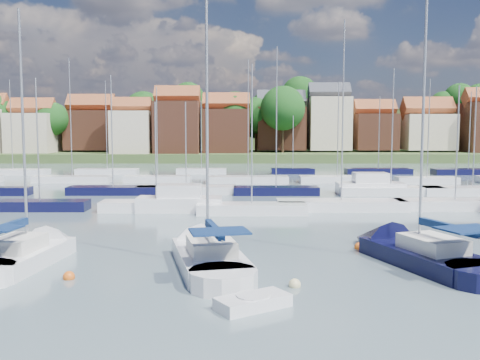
{
  "coord_description": "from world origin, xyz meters",
  "views": [
    {
      "loc": [
        -0.43,
        -23.9,
        6.78
      ],
      "look_at": [
        -0.32,
        14.0,
        3.18
      ],
      "focal_mm": 40.0,
      "sensor_mm": 36.0,
      "label": 1
    }
  ],
  "objects": [
    {
      "name": "sailboat_centre",
      "position": [
        -2.14,
        3.06,
        0.36
      ],
      "size": [
        5.31,
        11.63,
        15.31
      ],
      "rotation": [
        0.0,
        0.0,
        1.79
      ],
      "color": "silver",
      "rests_on": "ground"
    },
    {
      "name": "sailboat_navy",
      "position": [
        8.44,
        3.53,
        0.36
      ],
      "size": [
        6.71,
        11.79,
        15.86
      ],
      "rotation": [
        0.0,
        0.0,
        1.92
      ],
      "color": "black",
      "rests_on": "ground"
    },
    {
      "name": "buoy_d",
      "position": [
        2.0,
        -1.38,
        0.0
      ],
      "size": [
        0.52,
        0.52,
        0.52
      ],
      "primitive_type": "sphere",
      "color": "beige",
      "rests_on": "ground"
    },
    {
      "name": "buoy_e",
      "position": [
        6.43,
        5.96,
        0.0
      ],
      "size": [
        0.54,
        0.54,
        0.54
      ],
      "primitive_type": "sphere",
      "color": "#D85914",
      "rests_on": "ground"
    },
    {
      "name": "ground",
      "position": [
        0.0,
        40.0,
        0.0
      ],
      "size": [
        260.0,
        260.0,
        0.0
      ],
      "primitive_type": "plane",
      "color": "#4D6169",
      "rests_on": "ground"
    },
    {
      "name": "tender",
      "position": [
        0.11,
        -4.14,
        0.24
      ],
      "size": [
        3.09,
        2.61,
        0.61
      ],
      "rotation": [
        0.0,
        0.0,
        0.56
      ],
      "color": "silver",
      "rests_on": "ground"
    },
    {
      "name": "far_shore_town",
      "position": [
        2.23,
        132.67,
        4.61
      ],
      "size": [
        212.46,
        90.0,
        22.27
      ],
      "color": "#41582C",
      "rests_on": "ground"
    },
    {
      "name": "buoy_c",
      "position": [
        -8.14,
        -0.16,
        0.0
      ],
      "size": [
        0.54,
        0.54,
        0.54
      ],
      "primitive_type": "sphere",
      "color": "#D85914",
      "rests_on": "ground"
    },
    {
      "name": "marina_field",
      "position": [
        1.91,
        35.15,
        0.43
      ],
      "size": [
        79.62,
        41.41,
        15.93
      ],
      "color": "silver",
      "rests_on": "ground"
    },
    {
      "name": "sailboat_left",
      "position": [
        -11.04,
        3.31,
        0.36
      ],
      "size": [
        3.92,
        10.29,
        13.71
      ],
      "rotation": [
        0.0,
        0.0,
        1.44
      ],
      "color": "silver",
      "rests_on": "ground"
    }
  ]
}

